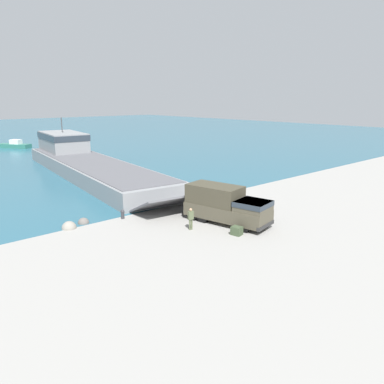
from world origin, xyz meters
name	(u,v)px	position (x,y,z in m)	size (l,w,h in m)	color
ground_plane	(211,210)	(0.00, 0.00, 0.00)	(240.00, 240.00, 0.00)	gray
landing_craft	(83,160)	(-0.42, 26.26, 1.73)	(12.23, 42.40, 7.34)	gray
military_truck	(226,205)	(-1.63, -3.39, 1.57)	(4.04, 7.78, 3.12)	#4C4738
soldier_on_ramp	(191,217)	(-5.03, -2.79, 1.05)	(0.47, 0.31, 1.80)	#566042
moored_boat_a	(14,145)	(0.31, 61.07, 0.60)	(5.91, 7.10, 1.81)	#2D7060
mooring_bollard	(123,214)	(-7.68, 3.31, 0.45)	(0.36, 0.36, 0.83)	#333338
cargo_crate	(237,231)	(-3.11, -6.03, 0.33)	(0.66, 0.80, 0.66)	#3D4C33
shoreline_rock_a	(69,228)	(-12.30, 3.98, 0.00)	(1.19, 1.19, 1.19)	gray
shoreline_rock_b	(84,223)	(-10.85, 4.41, 0.00)	(0.95, 0.95, 0.95)	#66605B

